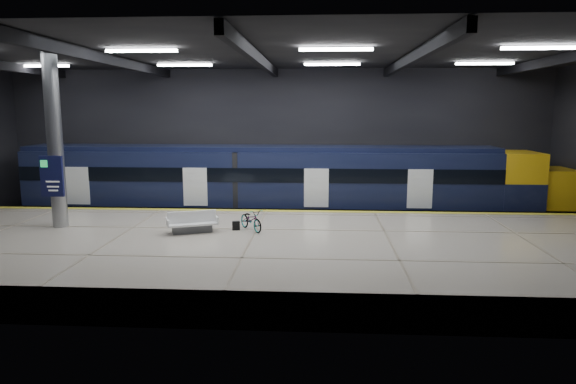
{
  "coord_description": "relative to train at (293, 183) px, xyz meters",
  "views": [
    {
      "loc": [
        2.46,
        -20.71,
        5.76
      ],
      "look_at": [
        1.09,
        1.5,
        2.2
      ],
      "focal_mm": 32.0,
      "sensor_mm": 36.0,
      "label": 1
    }
  ],
  "objects": [
    {
      "name": "ground",
      "position": [
        -1.11,
        -5.5,
        -2.06
      ],
      "size": [
        30.0,
        30.0,
        0.0
      ],
      "primitive_type": "plane",
      "color": "black",
      "rests_on": "ground"
    },
    {
      "name": "room_shell",
      "position": [
        -1.11,
        -5.49,
        3.66
      ],
      "size": [
        30.1,
        16.1,
        8.05
      ],
      "color": "black",
      "rests_on": "ground"
    },
    {
      "name": "platform",
      "position": [
        -1.11,
        -8.0,
        -1.51
      ],
      "size": [
        30.0,
        11.0,
        1.1
      ],
      "primitive_type": "cube",
      "color": "beige",
      "rests_on": "ground"
    },
    {
      "name": "safety_strip",
      "position": [
        -1.11,
        -2.75,
        -0.95
      ],
      "size": [
        30.0,
        0.4,
        0.01
      ],
      "primitive_type": "cube",
      "color": "gold",
      "rests_on": "platform"
    },
    {
      "name": "rails",
      "position": [
        -1.11,
        0.0,
        -1.98
      ],
      "size": [
        30.0,
        1.52,
        0.16
      ],
      "color": "gray",
      "rests_on": "ground"
    },
    {
      "name": "train",
      "position": [
        0.0,
        0.0,
        0.0
      ],
      "size": [
        29.4,
        2.84,
        3.79
      ],
      "color": "black",
      "rests_on": "ground"
    },
    {
      "name": "bench",
      "position": [
        -3.52,
        -7.22,
        -0.66
      ],
      "size": [
        2.07,
        1.45,
        0.85
      ],
      "rotation": [
        0.0,
        0.0,
        0.39
      ],
      "color": "#595B60",
      "rests_on": "platform"
    },
    {
      "name": "bicycle",
      "position": [
        -1.3,
        -6.71,
        -0.53
      ],
      "size": [
        1.41,
        1.65,
        0.85
      ],
      "primitive_type": "imported",
      "rotation": [
        0.0,
        0.0,
        0.62
      ],
      "color": "#99999E",
      "rests_on": "platform"
    },
    {
      "name": "pannier_bag",
      "position": [
        -1.9,
        -6.71,
        -0.78
      ],
      "size": [
        0.33,
        0.23,
        0.35
      ],
      "primitive_type": "cube",
      "rotation": [
        0.0,
        0.0,
        0.16
      ],
      "color": "black",
      "rests_on": "platform"
    },
    {
      "name": "info_column",
      "position": [
        -9.11,
        -6.52,
        2.4
      ],
      "size": [
        0.9,
        0.78,
        6.9
      ],
      "color": "#9EA0A5",
      "rests_on": "platform"
    }
  ]
}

